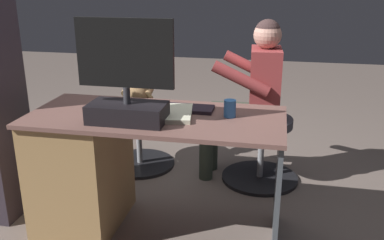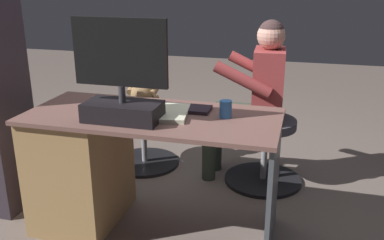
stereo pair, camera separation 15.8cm
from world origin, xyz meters
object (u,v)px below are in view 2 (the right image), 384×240
(visitor_chair, at_px, (265,148))
(person, at_px, (255,89))
(monitor, at_px, (122,90))
(teddy_bear, at_px, (143,87))
(computer_mouse, at_px, (123,104))
(cup, at_px, (226,109))
(desk, at_px, (95,163))
(office_chair_teddy, at_px, (144,132))
(keyboard, at_px, (174,107))
(tv_remote, at_px, (90,107))

(visitor_chair, height_order, person, person)
(monitor, relative_size, teddy_bear, 1.59)
(computer_mouse, distance_m, cup, 0.61)
(cup, relative_size, visitor_chair, 0.17)
(cup, relative_size, person, 0.08)
(desk, distance_m, computer_mouse, 0.39)
(office_chair_teddy, relative_size, teddy_bear, 1.64)
(office_chair_teddy, xyz_separation_m, person, (-0.85, 0.06, 0.41))
(desk, height_order, person, person)
(desk, relative_size, office_chair_teddy, 2.56)
(office_chair_teddy, height_order, teddy_bear, teddy_bear)
(monitor, xyz_separation_m, person, (-0.57, -0.92, -0.19))
(keyboard, bearing_deg, visitor_chair, -125.28)
(cup, height_order, person, person)
(person, bearing_deg, visitor_chair, 176.25)
(desk, height_order, monitor, monitor)
(keyboard, bearing_deg, computer_mouse, 5.74)
(tv_remote, xyz_separation_m, teddy_bear, (0.02, -0.84, -0.10))
(keyboard, xyz_separation_m, cup, (-0.31, 0.07, 0.04))
(desk, distance_m, tv_remote, 0.34)
(desk, distance_m, visitor_chair, 1.21)
(tv_remote, xyz_separation_m, visitor_chair, (-0.92, -0.77, -0.46))
(computer_mouse, distance_m, tv_remote, 0.19)
(cup, relative_size, teddy_bear, 0.28)
(desk, relative_size, monitor, 2.64)
(monitor, distance_m, cup, 0.55)
(office_chair_teddy, bearing_deg, keyboard, 123.49)
(visitor_chair, bearing_deg, computer_mouse, 42.16)
(computer_mouse, relative_size, cup, 1.04)
(computer_mouse, xyz_separation_m, person, (-0.67, -0.69, -0.05))
(cup, distance_m, tv_remote, 0.77)
(teddy_bear, height_order, person, person)
(monitor, distance_m, keyboard, 0.35)
(tv_remote, bearing_deg, cup, 160.68)
(tv_remote, bearing_deg, monitor, 129.53)
(computer_mouse, xyz_separation_m, cup, (-0.60, 0.04, 0.03))
(office_chair_teddy, distance_m, visitor_chair, 0.94)
(person, bearing_deg, desk, 43.52)
(cup, bearing_deg, tv_remote, 3.23)
(cup, xyz_separation_m, tv_remote, (0.77, 0.04, -0.04))
(cup, height_order, teddy_bear, teddy_bear)
(cup, xyz_separation_m, visitor_chair, (-0.16, -0.73, -0.50))
(computer_mouse, bearing_deg, office_chair_teddy, -76.32)
(monitor, xyz_separation_m, office_chair_teddy, (0.28, -0.97, -0.60))
(desk, distance_m, person, 1.18)
(teddy_bear, bearing_deg, visitor_chair, 175.55)
(desk, height_order, office_chair_teddy, desk)
(monitor, height_order, teddy_bear, monitor)
(monitor, height_order, keyboard, monitor)
(office_chair_teddy, bearing_deg, cup, 134.90)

